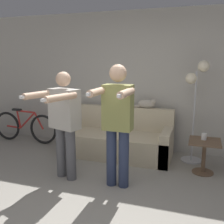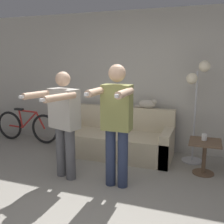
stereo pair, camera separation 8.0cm
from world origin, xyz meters
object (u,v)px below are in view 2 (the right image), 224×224
object	(u,v)px
couch	(118,140)
cup	(204,137)
person_left	(63,118)
bicycle	(27,126)
cat	(148,104)
person_right	(116,119)
floor_lamp	(197,91)
side_table	(205,150)

from	to	relation	value
couch	cup	size ratio (longest dim) A/B	20.10
couch	person_left	distance (m)	1.39
person_left	bicycle	xyz separation A→B (m)	(-1.64, 1.26, -0.58)
cat	cup	bearing A→B (deg)	-29.75
person_right	cat	world-z (taller)	person_right
couch	floor_lamp	bearing A→B (deg)	5.43
person_right	cup	xyz separation A→B (m)	(1.11, 0.88, -0.39)
side_table	cup	distance (m)	0.20
person_left	bicycle	bearing A→B (deg)	160.14
cup	couch	bearing A→B (deg)	169.31
couch	cup	world-z (taller)	couch
person_left	floor_lamp	xyz separation A→B (m)	(1.74, 1.29, 0.32)
floor_lamp	cup	xyz separation A→B (m)	(0.16, -0.40, -0.65)
person_right	floor_lamp	bearing A→B (deg)	54.01
couch	bicycle	distance (m)	2.07
cat	cup	xyz separation A→B (m)	(1.01, -0.58, -0.36)
side_table	person_left	bearing A→B (deg)	-156.46
person_left	floor_lamp	size ratio (longest dim) A/B	0.91
couch	bicycle	bearing A→B (deg)	177.22
cat	floor_lamp	bearing A→B (deg)	-11.43
couch	side_table	size ratio (longest dim) A/B	3.80
person_left	cup	world-z (taller)	person_left
person_left	cup	bearing A→B (deg)	42.58
person_left	cup	xyz separation A→B (m)	(1.91, 0.88, -0.33)
person_left	side_table	size ratio (longest dim) A/B	3.01
cup	bicycle	distance (m)	3.58
floor_lamp	side_table	size ratio (longest dim) A/B	3.30
person_right	cup	distance (m)	1.47
person_right	bicycle	distance (m)	2.82
person_right	floor_lamp	xyz separation A→B (m)	(0.94, 1.29, 0.26)
floor_lamp	cup	world-z (taller)	floor_lamp
side_table	floor_lamp	bearing A→B (deg)	111.96
person_right	cat	distance (m)	1.46
person_right	cup	bearing A→B (deg)	38.82
couch	person_right	xyz separation A→B (m)	(0.37, -1.16, 0.68)
cup	person_left	bearing A→B (deg)	-155.13
couch	cup	bearing A→B (deg)	-10.69
floor_lamp	cup	size ratio (longest dim) A/B	17.45
cat	person_left	bearing A→B (deg)	-121.65
couch	person_right	distance (m)	1.40
floor_lamp	bicycle	distance (m)	3.50
side_table	bicycle	size ratio (longest dim) A/B	0.34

